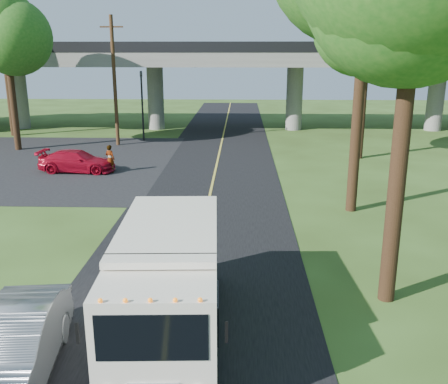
{
  "coord_description": "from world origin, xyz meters",
  "views": [
    {
      "loc": [
        1.46,
        -11.6,
        6.59
      ],
      "look_at": [
        0.85,
        6.03,
        1.6
      ],
      "focal_mm": 40.0,
      "sensor_mm": 36.0,
      "label": 1
    }
  ],
  "objects_px": {
    "pedestrian": "(110,159)",
    "step_van": "(168,280)",
    "tree_right_far": "(373,21)",
    "utility_pole": "(115,81)",
    "silver_sedan": "(10,349)",
    "traffic_signal": "(142,98)",
    "tree_left_lot": "(7,30)",
    "tree_left_far": "(5,40)",
    "red_sedan": "(77,161)"
  },
  "relations": [
    {
      "from": "red_sedan",
      "to": "pedestrian",
      "type": "height_order",
      "value": "pedestrian"
    },
    {
      "from": "tree_right_far",
      "to": "red_sedan",
      "type": "distance_m",
      "value": 19.12
    },
    {
      "from": "step_van",
      "to": "silver_sedan",
      "type": "xyz_separation_m",
      "value": [
        -2.99,
        -1.86,
        -0.68
      ]
    },
    {
      "from": "red_sedan",
      "to": "tree_left_lot",
      "type": "bearing_deg",
      "value": 46.73
    },
    {
      "from": "tree_left_far",
      "to": "red_sedan",
      "type": "height_order",
      "value": "tree_left_far"
    },
    {
      "from": "utility_pole",
      "to": "step_van",
      "type": "relative_size",
      "value": 1.4
    },
    {
      "from": "tree_left_far",
      "to": "utility_pole",
      "type": "bearing_deg",
      "value": -22.43
    },
    {
      "from": "tree_right_far",
      "to": "red_sedan",
      "type": "bearing_deg",
      "value": -166.07
    },
    {
      "from": "tree_right_far",
      "to": "step_van",
      "type": "height_order",
      "value": "tree_right_far"
    },
    {
      "from": "red_sedan",
      "to": "pedestrian",
      "type": "relative_size",
      "value": 2.7
    },
    {
      "from": "utility_pole",
      "to": "tree_left_far",
      "type": "xyz_separation_m",
      "value": [
        -9.29,
        3.84,
        2.86
      ]
    },
    {
      "from": "traffic_signal",
      "to": "tree_left_far",
      "type": "relative_size",
      "value": 0.53
    },
    {
      "from": "red_sedan",
      "to": "silver_sedan",
      "type": "xyz_separation_m",
      "value": [
        4.59,
        -18.51,
        0.14
      ]
    },
    {
      "from": "utility_pole",
      "to": "step_van",
      "type": "distance_m",
      "value": 26.26
    },
    {
      "from": "tree_left_lot",
      "to": "red_sedan",
      "type": "bearing_deg",
      "value": -45.98
    },
    {
      "from": "traffic_signal",
      "to": "tree_left_lot",
      "type": "relative_size",
      "value": 0.5
    },
    {
      "from": "utility_pole",
      "to": "step_van",
      "type": "bearing_deg",
      "value": -73.76
    },
    {
      "from": "tree_left_lot",
      "to": "silver_sedan",
      "type": "bearing_deg",
      "value": -66.8
    },
    {
      "from": "silver_sedan",
      "to": "step_van",
      "type": "bearing_deg",
      "value": 24.71
    },
    {
      "from": "step_van",
      "to": "pedestrian",
      "type": "bearing_deg",
      "value": 106.03
    },
    {
      "from": "utility_pole",
      "to": "red_sedan",
      "type": "distance_m",
      "value": 9.28
    },
    {
      "from": "step_van",
      "to": "pedestrian",
      "type": "height_order",
      "value": "step_van"
    },
    {
      "from": "red_sedan",
      "to": "traffic_signal",
      "type": "bearing_deg",
      "value": -7.06
    },
    {
      "from": "pedestrian",
      "to": "step_van",
      "type": "bearing_deg",
      "value": 132.87
    },
    {
      "from": "step_van",
      "to": "red_sedan",
      "type": "height_order",
      "value": "step_van"
    },
    {
      "from": "traffic_signal",
      "to": "silver_sedan",
      "type": "bearing_deg",
      "value": -84.46
    },
    {
      "from": "traffic_signal",
      "to": "tree_right_far",
      "type": "height_order",
      "value": "tree_right_far"
    },
    {
      "from": "tree_left_lot",
      "to": "tree_left_far",
      "type": "distance_m",
      "value": 6.72
    },
    {
      "from": "tree_left_far",
      "to": "step_van",
      "type": "distance_m",
      "value": 33.83
    },
    {
      "from": "tree_left_lot",
      "to": "silver_sedan",
      "type": "xyz_separation_m",
      "value": [
        10.59,
        -24.72,
        -7.14
      ]
    },
    {
      "from": "tree_left_lot",
      "to": "pedestrian",
      "type": "bearing_deg",
      "value": -38.6
    },
    {
      "from": "tree_right_far",
      "to": "utility_pole",
      "type": "bearing_deg",
      "value": 166.0
    },
    {
      "from": "step_van",
      "to": "red_sedan",
      "type": "distance_m",
      "value": 18.31
    },
    {
      "from": "silver_sedan",
      "to": "pedestrian",
      "type": "relative_size",
      "value": 2.92
    },
    {
      "from": "utility_pole",
      "to": "tree_right_far",
      "type": "distance_m",
      "value": 17.61
    },
    {
      "from": "red_sedan",
      "to": "step_van",
      "type": "bearing_deg",
      "value": -152.82
    },
    {
      "from": "step_van",
      "to": "red_sedan",
      "type": "xyz_separation_m",
      "value": [
        -7.58,
        16.65,
        -0.82
      ]
    },
    {
      "from": "traffic_signal",
      "to": "tree_left_lot",
      "type": "distance_m",
      "value": 10.01
    },
    {
      "from": "step_van",
      "to": "tree_left_lot",
      "type": "bearing_deg",
      "value": 117.86
    },
    {
      "from": "traffic_signal",
      "to": "tree_left_lot",
      "type": "bearing_deg",
      "value": -151.89
    },
    {
      "from": "pedestrian",
      "to": "silver_sedan",
      "type": "bearing_deg",
      "value": 122.23
    },
    {
      "from": "red_sedan",
      "to": "silver_sedan",
      "type": "distance_m",
      "value": 19.07
    },
    {
      "from": "utility_pole",
      "to": "tree_left_far",
      "type": "distance_m",
      "value": 10.45
    },
    {
      "from": "tree_left_lot",
      "to": "silver_sedan",
      "type": "height_order",
      "value": "tree_left_lot"
    },
    {
      "from": "traffic_signal",
      "to": "tree_right_far",
      "type": "relative_size",
      "value": 0.47
    },
    {
      "from": "tree_left_lot",
      "to": "pedestrian",
      "type": "height_order",
      "value": "tree_left_lot"
    },
    {
      "from": "tree_right_far",
      "to": "pedestrian",
      "type": "bearing_deg",
      "value": -163.98
    },
    {
      "from": "tree_left_lot",
      "to": "silver_sedan",
      "type": "relative_size",
      "value": 2.27
    },
    {
      "from": "step_van",
      "to": "pedestrian",
      "type": "distance_m",
      "value": 17.49
    },
    {
      "from": "utility_pole",
      "to": "pedestrian",
      "type": "height_order",
      "value": "utility_pole"
    }
  ]
}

